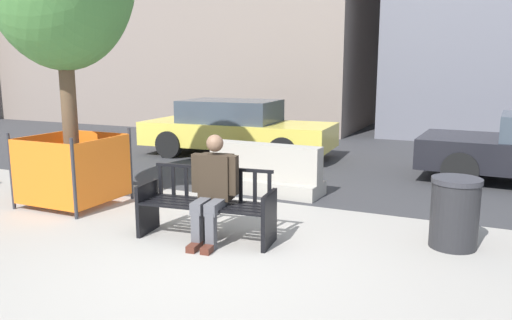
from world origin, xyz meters
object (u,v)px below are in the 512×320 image
Objects in this scene: seated_person at (213,186)px; jersey_barrier_centre at (264,173)px; street_bench at (207,208)px; construction_fence at (73,167)px; trash_bin at (455,213)px; car_taxi_near at (236,128)px.

jersey_barrier_centre is at bearing 99.15° from seated_person.
street_bench is 2.77m from construction_fence.
car_taxi_near is at bearing 139.03° from trash_bin.
seated_person is at bearing -159.86° from trash_bin.
street_bench is 0.86× the size of jersey_barrier_centre.
seated_person is at bearing -20.15° from street_bench.
car_taxi_near is (-2.34, 5.43, 0.28)m from street_bench.
construction_fence is 0.28× the size of car_taxi_near.
car_taxi_near is at bearing 124.57° from jersey_barrier_centre.
construction_fence is 1.53× the size of trash_bin.
trash_bin reaches higher than jersey_barrier_centre.
jersey_barrier_centre is 1.57× the size of construction_fence.
seated_person reaches higher than construction_fence.
trash_bin is (2.82, 0.95, 0.03)m from street_bench.
seated_person is 2.89m from trash_bin.
seated_person is 2.55m from jersey_barrier_centre.
street_bench is 0.37× the size of car_taxi_near.
jersey_barrier_centre is at bearing 96.57° from street_bench.
car_taxi_near reaches higher than street_bench.
construction_fence is at bearing -175.87° from trash_bin.
construction_fence reaches higher than jersey_barrier_centre.
street_bench is 1.32× the size of seated_person.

